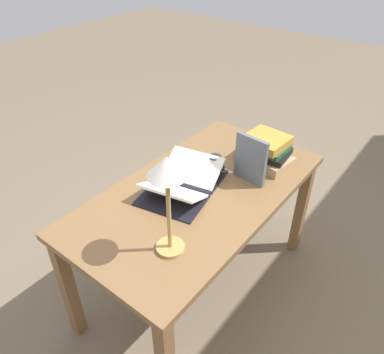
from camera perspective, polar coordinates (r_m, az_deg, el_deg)
ground_plane at (r=2.44m, az=0.91°, el=-15.87°), size 12.00×12.00×0.00m
reading_desk at (r=1.99m, az=1.09°, el=-4.22°), size 1.41×0.76×0.74m
open_book at (r=1.93m, az=-1.38°, el=-0.85°), size 0.54×0.41×0.11m
book_stack_tall at (r=2.14m, az=11.09°, el=4.00°), size 0.23×0.32×0.16m
book_standing_upright at (r=1.95m, az=8.92°, el=2.63°), size 0.04×0.19×0.26m
reading_lamp at (r=1.38m, az=-3.80°, el=-0.27°), size 0.15×0.15×0.46m
coffee_mug at (r=2.04m, az=3.53°, el=1.98°), size 0.07×0.10×0.10m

